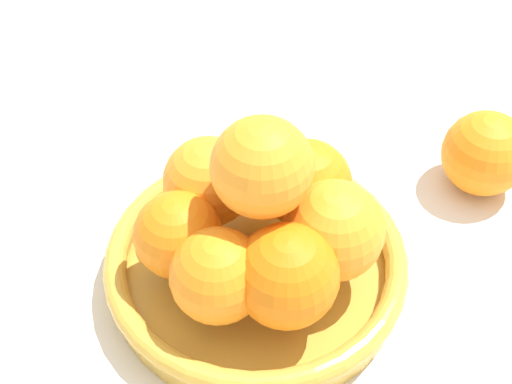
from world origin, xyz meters
name	(u,v)px	position (x,y,z in m)	size (l,w,h in m)	color
ground_plane	(256,278)	(0.00, 0.00, 0.00)	(4.00, 4.00, 0.00)	silver
fruit_bowl	(256,264)	(0.00, 0.00, 0.02)	(0.25, 0.25, 0.04)	gold
orange_pile	(262,212)	(0.00, 0.00, 0.09)	(0.19, 0.19, 0.14)	orange
stray_orange	(485,153)	(0.24, -0.06, 0.04)	(0.08, 0.08, 0.08)	orange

